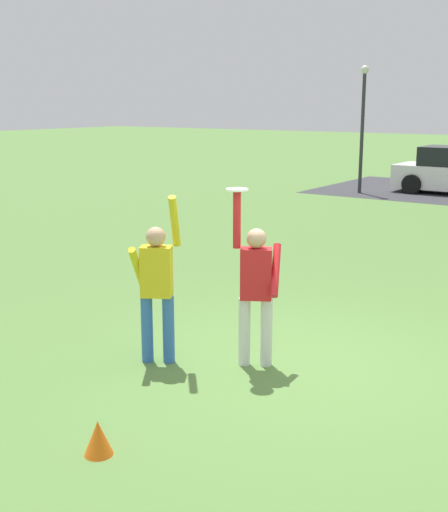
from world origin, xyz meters
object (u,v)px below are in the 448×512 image
person_catcher (256,285)px  frisbee_disc (237,190)px  person_defender (157,283)px  field_cone_orange (98,438)px  lamppost_by_lot (363,117)px

person_catcher → frisbee_disc: frisbee_disc is taller
person_defender → field_cone_orange: bearing=-93.4°
person_defender → frisbee_disc: 1.46m
lamppost_by_lot → field_cone_orange: lamppost_by_lot is taller
person_catcher → person_defender: bearing=-0.0°
frisbee_disc → field_cone_orange: bearing=-86.0°
person_catcher → lamppost_by_lot: (-5.36, 15.23, 1.60)m
lamppost_by_lot → frisbee_disc: bearing=-71.4°
person_defender → lamppost_by_lot: size_ratio=0.48×
person_catcher → lamppost_by_lot: bearing=-100.6°
person_catcher → frisbee_disc: bearing=-0.0°
frisbee_disc → lamppost_by_lot: 16.19m
field_cone_orange → lamppost_by_lot: bearing=106.7°
person_catcher → frisbee_disc: 1.13m
person_catcher → person_defender: size_ratio=1.02×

